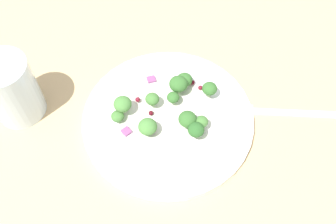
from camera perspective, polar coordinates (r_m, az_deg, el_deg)
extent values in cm
cube|color=tan|center=(63.00, 2.68, -3.14)|extent=(180.00, 180.00, 2.00)
cylinder|color=white|center=(62.43, 0.00, -1.04)|extent=(27.01, 27.01, 1.20)
torus|color=white|center=(61.92, 0.00, -0.75)|extent=(25.84, 25.84, 1.00)
cylinder|color=white|center=(61.84, 0.00, -0.70)|extent=(15.66, 15.66, 0.20)
cylinder|color=#9EC684|center=(63.55, 1.22, 3.33)|extent=(1.11, 1.11, 1.11)
ellipsoid|color=#386B2D|center=(62.48, 1.24, 4.05)|extent=(2.96, 2.96, 2.22)
cylinder|color=#9EC684|center=(62.46, 0.74, 1.67)|extent=(0.74, 0.74, 0.74)
ellipsoid|color=#386B2D|center=(61.73, 0.74, 2.14)|extent=(1.98, 1.98, 1.49)
cylinder|color=#9EC684|center=(62.11, -2.27, 1.38)|extent=(0.83, 0.83, 0.83)
ellipsoid|color=#477A38|center=(61.29, -2.30, 1.90)|extent=(2.21, 2.21, 1.66)
cylinder|color=#8EB77A|center=(59.75, -2.88, -2.94)|extent=(1.07, 1.07, 1.07)
ellipsoid|color=#4C843D|center=(58.64, -2.93, -2.32)|extent=(2.86, 2.86, 2.14)
cylinder|color=#ADD18E|center=(64.99, 2.38, 4.09)|extent=(0.96, 0.96, 0.96)
ellipsoid|color=#386B2D|center=(64.07, 2.41, 4.71)|extent=(2.57, 2.57, 1.93)
cylinder|color=#ADD18E|center=(61.73, -7.23, -1.07)|extent=(0.76, 0.76, 0.76)
ellipsoid|color=#477A38|center=(60.96, -7.32, -0.62)|extent=(2.03, 2.03, 1.52)
cylinder|color=#ADD18E|center=(59.22, 4.02, -3.11)|extent=(0.93, 0.93, 0.93)
ellipsoid|color=#2D6028|center=(58.25, 4.09, -2.57)|extent=(2.49, 2.49, 1.87)
cylinder|color=#8EB77A|center=(60.52, 2.69, -1.28)|extent=(1.05, 1.05, 1.05)
ellipsoid|color=#386B2D|center=(59.45, 2.74, -0.65)|extent=(2.79, 2.79, 2.09)
cylinder|color=#8EB77A|center=(60.11, 4.84, -1.84)|extent=(0.75, 0.75, 0.75)
ellipsoid|color=#477A38|center=(59.35, 4.90, -1.39)|extent=(1.99, 1.99, 1.49)
cylinder|color=#ADD18E|center=(61.78, -6.49, 0.50)|extent=(1.05, 1.05, 1.05)
ellipsoid|color=#4C843D|center=(60.74, -6.60, 1.16)|extent=(2.81, 2.81, 2.11)
cylinder|color=#9EC684|center=(63.67, 5.96, 2.83)|extent=(0.91, 0.91, 0.91)
ellipsoid|color=#386B2D|center=(62.80, 6.05, 3.40)|extent=(2.41, 2.41, 1.81)
sphere|color=#4C0A14|center=(61.65, -2.48, -0.16)|extent=(0.76, 0.76, 0.76)
sphere|color=maroon|center=(59.81, -2.11, -2.80)|extent=(0.74, 0.74, 0.74)
sphere|color=#4C0A14|center=(65.01, 3.59, 4.29)|extent=(0.74, 0.74, 0.74)
sphere|color=maroon|center=(62.89, -4.40, 1.80)|extent=(0.83, 0.83, 0.83)
sphere|color=maroon|center=(64.59, 4.71, 3.54)|extent=(0.76, 0.76, 0.76)
cube|color=#A35B93|center=(65.37, 2.12, 4.08)|extent=(1.45, 1.22, 0.41)
cube|color=#934C84|center=(60.42, -6.04, -2.83)|extent=(1.77, 1.76, 0.50)
cube|color=#934C84|center=(65.77, -2.44, 4.73)|extent=(1.36, 1.48, 0.49)
cube|color=silver|center=(66.95, 18.57, -0.14)|extent=(4.90, 14.83, 0.50)
cube|color=silver|center=(64.86, 10.70, 0.22)|extent=(3.22, 4.08, 0.50)
cylinder|color=silver|center=(64.23, -21.73, 3.06)|extent=(7.83, 7.83, 10.91)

